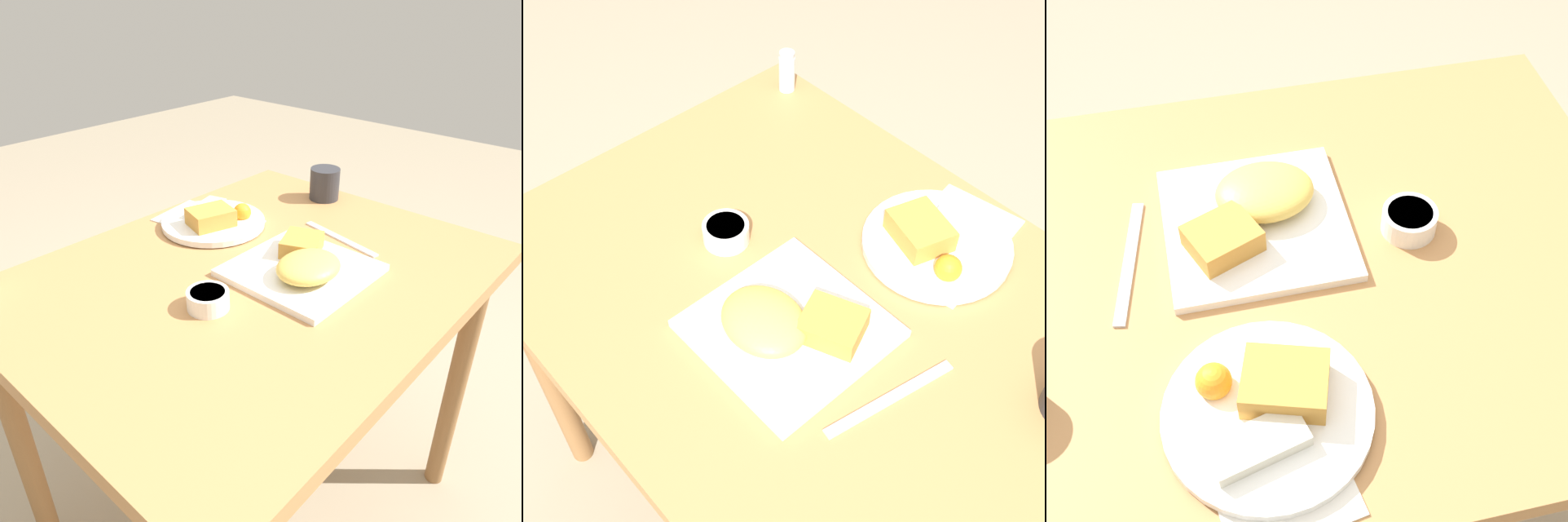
% 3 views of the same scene
% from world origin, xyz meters
% --- Properties ---
extents(ground_plane, '(8.00, 8.00, 0.00)m').
position_xyz_m(ground_plane, '(0.00, 0.00, 0.00)').
color(ground_plane, gray).
extents(dining_table, '(0.98, 0.77, 0.78)m').
position_xyz_m(dining_table, '(0.00, 0.00, 0.68)').
color(dining_table, '#B27A47').
rests_on(dining_table, ground_plane).
extents(menu_card, '(0.19, 0.26, 0.00)m').
position_xyz_m(menu_card, '(0.10, 0.25, 0.78)').
color(menu_card, silver).
rests_on(menu_card, dining_table).
extents(plate_square_near, '(0.26, 0.26, 0.06)m').
position_xyz_m(plate_square_near, '(0.05, -0.09, 0.80)').
color(plate_square_near, white).
rests_on(plate_square_near, dining_table).
extents(plate_oval_far, '(0.25, 0.25, 0.05)m').
position_xyz_m(plate_oval_far, '(0.09, 0.21, 0.79)').
color(plate_oval_far, white).
rests_on(plate_oval_far, menu_card).
extents(sauce_ramekin, '(0.08, 0.08, 0.04)m').
position_xyz_m(sauce_ramekin, '(-0.16, -0.03, 0.79)').
color(sauce_ramekin, white).
rests_on(sauce_ramekin, dining_table).
extents(butter_knife, '(0.06, 0.22, 0.00)m').
position_xyz_m(butter_knife, '(0.24, -0.05, 0.78)').
color(butter_knife, silver).
rests_on(butter_knife, dining_table).
extents(coffee_mug, '(0.08, 0.08, 0.08)m').
position_xyz_m(coffee_mug, '(0.41, 0.12, 0.82)').
color(coffee_mug, '#2D2D33').
rests_on(coffee_mug, dining_table).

